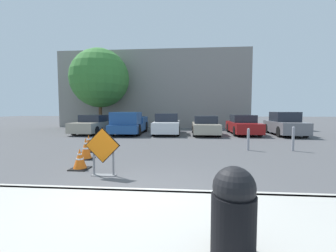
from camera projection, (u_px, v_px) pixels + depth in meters
name	position (u px, v px, depth m)	size (l,w,h in m)	color
ground_plane	(172.00, 137.00, 14.54)	(96.00, 96.00, 0.00)	#4C4C4F
sidewalk_strip	(113.00, 232.00, 3.12)	(26.10, 2.98, 0.14)	#ADAAA3
curb_lip	(137.00, 193.00, 4.60)	(26.10, 0.20, 0.14)	#ADAAA3
road_closed_sign	(103.00, 150.00, 5.97)	(0.95, 0.20, 1.31)	black
traffic_cone_nearest	(80.00, 159.00, 6.70)	(0.53, 0.53, 0.61)	black
traffic_cone_second	(86.00, 149.00, 8.09)	(0.52, 0.52, 0.77)	black
traffic_cone_third	(89.00, 143.00, 9.49)	(0.45, 0.45, 0.73)	black
parked_car_nearest	(95.00, 125.00, 17.05)	(2.09, 4.71, 1.40)	#A39984
pickup_truck	(129.00, 124.00, 16.42)	(2.19, 5.19, 1.62)	navy
parked_car_second	(167.00, 124.00, 16.52)	(1.95, 4.41, 1.52)	silver
parked_car_third	(205.00, 126.00, 16.01)	(1.83, 4.07, 1.34)	#A39984
parked_car_fourth	(243.00, 125.00, 16.40)	(1.87, 4.57, 1.41)	maroon
parked_car_fifth	(285.00, 125.00, 15.76)	(1.97, 4.45, 1.63)	slate
trash_bin	(233.00, 211.00, 2.48)	(0.49, 0.49, 1.01)	black
bollard_nearest	(248.00, 139.00, 9.82)	(0.12, 0.12, 0.98)	gray
bollard_second	(293.00, 138.00, 9.65)	(0.12, 0.12, 1.06)	gray
building_facade_backdrop	(155.00, 91.00, 24.68)	(19.35, 5.00, 7.74)	gray
street_tree_behind_lot	(100.00, 78.00, 20.71)	(5.38, 5.38, 7.39)	#513823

